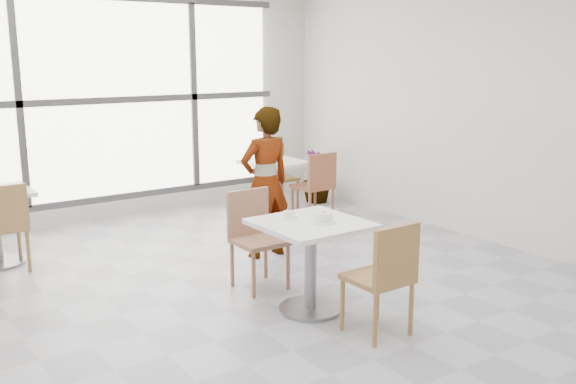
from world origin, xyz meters
TOP-DOWN VIEW (x-y plane):
  - floor at (0.00, 0.00)m, footprint 7.00×7.00m
  - wall_back at (0.00, 3.50)m, footprint 6.00×0.00m
  - wall_right at (3.00, 0.00)m, footprint 0.00×7.00m
  - window at (0.00, 3.44)m, footprint 4.60×0.07m
  - main_table at (0.17, -0.37)m, footprint 0.80×0.80m
  - chair_near at (0.32, -1.08)m, footprint 0.42×0.42m
  - chair_far at (0.12, 0.38)m, footprint 0.42×0.42m
  - oatmeal_bowl at (0.24, -0.44)m, footprint 0.21×0.21m
  - coffee_cup at (0.07, -0.21)m, footprint 0.16×0.13m
  - person at (0.67, 1.05)m, footprint 0.56×0.37m
  - bg_table_right at (1.59, 2.22)m, footprint 0.70×0.70m
  - bg_chair_left_near at (-1.64, 2.04)m, footprint 0.42×0.42m
  - bg_chair_right_near at (1.97, 1.85)m, footprint 0.42×0.42m
  - bg_chair_right_far at (1.92, 2.70)m, footprint 0.42×0.42m
  - plant_right at (2.62, 2.69)m, footprint 0.54×0.54m

SIDE VIEW (x-z plane):
  - floor at x=0.00m, z-range 0.00..0.00m
  - plant_right at x=2.62m, z-range 0.00..0.73m
  - bg_table_right at x=1.59m, z-range 0.11..0.86m
  - chair_near at x=0.32m, z-range 0.07..0.94m
  - chair_far at x=0.12m, z-range 0.07..0.94m
  - bg_chair_left_near at x=-1.64m, z-range 0.07..0.94m
  - bg_chair_right_near at x=1.97m, z-range 0.07..0.94m
  - bg_chair_right_far at x=1.92m, z-range 0.07..0.94m
  - main_table at x=0.17m, z-range 0.15..0.90m
  - person at x=0.67m, z-range 0.00..1.55m
  - coffee_cup at x=0.07m, z-range 0.75..0.81m
  - oatmeal_bowl at x=0.24m, z-range 0.75..0.84m
  - window at x=0.00m, z-range 0.24..2.76m
  - wall_back at x=0.00m, z-range -1.50..4.50m
  - wall_right at x=3.00m, z-range -2.00..5.00m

